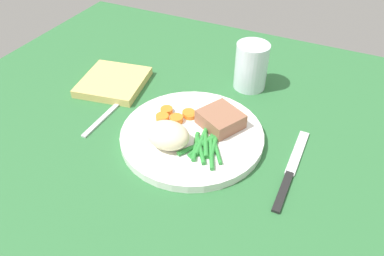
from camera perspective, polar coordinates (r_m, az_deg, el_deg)
The scene contains 10 objects.
dining_table at distance 71.52cm, azimuth 3.99°, elevation -1.52°, with size 120.00×90.00×2.00cm.
dinner_plate at distance 69.15cm, azimuth 0.00°, elevation -1.14°, with size 26.51×26.51×1.60cm, color white.
meat_portion at distance 69.64cm, azimuth 4.14°, elevation 1.44°, with size 7.17×6.78×2.81cm, color #936047.
mashed_potatoes at distance 64.87cm, azimuth -3.71°, elevation -1.09°, with size 7.83×6.29×4.30cm, color beige.
carrot_slices at distance 71.77cm, azimuth -2.52°, elevation 1.93°, with size 7.11×5.84×1.12cm.
green_beans at distance 65.33cm, azimuth 1.92°, elevation -2.72°, with size 8.16×10.32×0.89cm.
fork at distance 77.38cm, azimuth -12.63°, elevation 2.32°, with size 1.44×16.60×0.40cm.
knife at distance 65.77cm, azimuth 14.90°, elevation -6.26°, with size 1.70×20.50×0.64cm.
water_glass at distance 82.45cm, azimuth 8.92°, elevation 8.89°, with size 7.06×7.06×10.20cm.
napkin at distance 85.37cm, azimuth -11.93°, elevation 6.91°, with size 13.38×13.85×1.74cm, color #DBBC6B.
Camera 1 is at (18.39, -50.40, 48.30)cm, focal length 34.82 mm.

